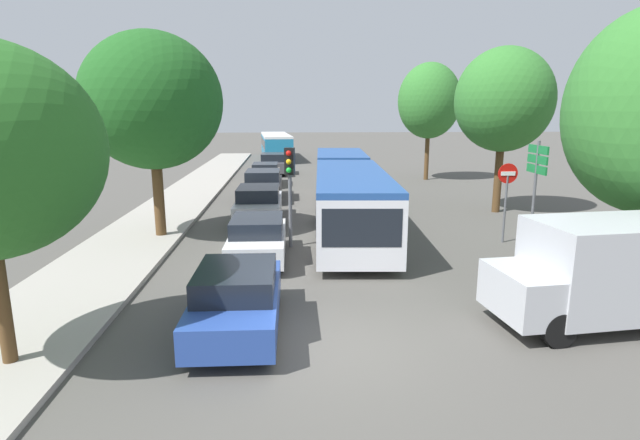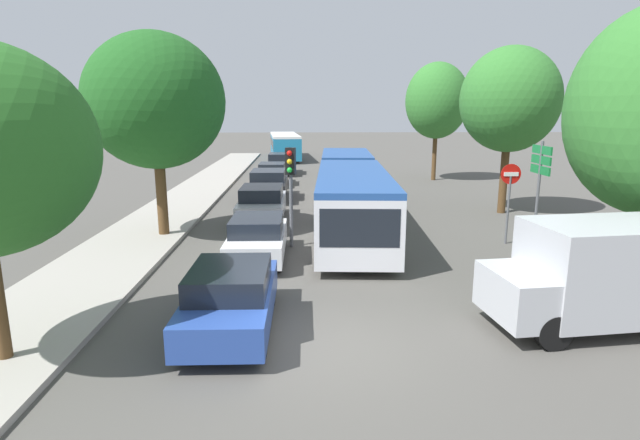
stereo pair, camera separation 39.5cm
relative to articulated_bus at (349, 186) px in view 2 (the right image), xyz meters
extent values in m
plane|color=#4F4C47|center=(-1.68, -12.02, -1.42)|extent=(200.00, 200.00, 0.00)
cube|color=#9E998E|center=(-8.03, 7.91, -1.35)|extent=(3.20, 49.85, 0.14)
cube|color=silver|center=(-0.22, -3.56, -0.15)|extent=(3.04, 9.36, 1.99)
cube|color=black|center=(-0.22, -3.56, 0.21)|extent=(3.04, 9.00, 0.87)
cube|color=#234C93|center=(-0.22, -3.56, 0.94)|extent=(3.04, 9.36, 0.19)
cube|color=silver|center=(0.32, 5.16, -0.15)|extent=(2.86, 6.45, 1.99)
cube|color=black|center=(0.32, 5.16, 0.21)|extent=(2.87, 6.20, 0.87)
cube|color=#234C93|center=(0.32, 5.16, 0.94)|extent=(2.86, 6.45, 0.19)
cylinder|color=black|center=(0.09, 1.53, -0.15)|extent=(1.89, 1.08, 1.83)
cube|color=black|center=(-0.50, -8.13, 0.09)|extent=(2.18, 0.23, 1.07)
cylinder|color=black|center=(0.64, -6.57, -0.93)|extent=(0.35, 0.99, 0.97)
cylinder|color=black|center=(-1.44, -6.45, -0.93)|extent=(0.35, 0.99, 0.97)
cylinder|color=black|center=(1.00, -0.68, -0.93)|extent=(0.35, 0.99, 0.97)
cylinder|color=black|center=(-1.08, -0.55, -0.93)|extent=(0.35, 0.99, 0.97)
cylinder|color=black|center=(1.36, 5.10, -0.93)|extent=(0.35, 0.99, 0.97)
cylinder|color=black|center=(-0.72, 5.23, -0.93)|extent=(0.35, 0.99, 0.97)
cube|color=teal|center=(-3.66, 27.83, -0.18)|extent=(3.34, 11.27, 1.93)
cube|color=black|center=(-3.66, 27.83, 0.16)|extent=(3.31, 10.71, 0.81)
cube|color=silver|center=(-3.66, 27.83, 0.88)|extent=(3.34, 11.27, 0.19)
cylinder|color=black|center=(-4.98, 31.40, -0.93)|extent=(0.37, 0.99, 0.97)
cylinder|color=black|center=(-2.92, 31.57, -0.93)|extent=(0.37, 0.99, 0.97)
cylinder|color=black|center=(-4.43, 24.43, -0.93)|extent=(0.37, 0.99, 0.97)
cylinder|color=black|center=(-2.36, 24.59, -0.93)|extent=(0.37, 0.99, 0.97)
cube|color=#284799|center=(-3.58, -11.10, -0.83)|extent=(1.77, 4.10, 0.66)
cube|color=black|center=(-3.58, -11.20, -0.25)|extent=(1.61, 2.15, 0.51)
cylinder|color=black|center=(-4.30, -9.79, -1.10)|extent=(0.22, 0.62, 0.62)
cylinder|color=black|center=(-2.85, -9.80, -1.10)|extent=(0.22, 0.62, 0.62)
cylinder|color=black|center=(-4.32, -12.40, -1.10)|extent=(0.22, 0.62, 0.62)
cylinder|color=black|center=(-2.87, -12.41, -1.10)|extent=(0.22, 0.62, 0.62)
cube|color=white|center=(-3.45, -5.95, -0.85)|extent=(1.72, 3.99, 0.64)
cube|color=black|center=(-3.45, -6.05, -0.28)|extent=(1.57, 2.10, 0.49)
cylinder|color=black|center=(-4.15, -4.67, -1.11)|extent=(0.21, 0.61, 0.61)
cylinder|color=black|center=(-2.73, -4.68, -1.11)|extent=(0.21, 0.61, 0.61)
cylinder|color=black|center=(-4.17, -7.22, -1.11)|extent=(0.21, 0.61, 0.61)
cylinder|color=black|center=(-2.76, -7.23, -1.11)|extent=(0.21, 0.61, 0.61)
cube|color=#B7BABF|center=(-3.73, -0.37, -0.80)|extent=(1.87, 4.35, 0.70)
cube|color=black|center=(-3.73, -0.47, -0.18)|extent=(1.71, 2.28, 0.54)
cylinder|color=black|center=(-4.49, 1.02, -1.09)|extent=(0.23, 0.66, 0.66)
cylinder|color=black|center=(-2.95, 1.01, -1.09)|extent=(0.23, 0.66, 0.66)
cylinder|color=black|center=(-4.51, -1.75, -1.09)|extent=(0.23, 0.66, 0.66)
cylinder|color=black|center=(-2.97, -1.76, -1.09)|extent=(0.23, 0.66, 0.66)
cube|color=black|center=(-3.80, 5.15, -0.78)|extent=(1.92, 4.46, 0.72)
cube|color=black|center=(-3.80, 5.05, -0.15)|extent=(1.75, 2.34, 0.55)
cylinder|color=black|center=(-4.58, 6.58, -1.08)|extent=(0.24, 0.68, 0.68)
cylinder|color=black|center=(-3.00, 6.57, -1.08)|extent=(0.24, 0.68, 0.68)
cylinder|color=black|center=(-4.60, 3.74, -1.08)|extent=(0.24, 0.68, 0.68)
cylinder|color=black|center=(-3.02, 3.73, -1.08)|extent=(0.24, 0.68, 0.68)
cube|color=tan|center=(-3.91, 10.33, -0.85)|extent=(1.72, 3.99, 0.64)
cube|color=black|center=(-3.91, 10.24, -0.28)|extent=(1.57, 2.09, 0.49)
cylinder|color=black|center=(-4.60, 11.61, -1.11)|extent=(0.21, 0.61, 0.61)
cylinder|color=black|center=(-3.19, 11.60, -1.11)|extent=(0.21, 0.61, 0.61)
cylinder|color=black|center=(-4.62, 9.07, -1.11)|extent=(0.21, 0.61, 0.61)
cylinder|color=black|center=(-3.21, 9.06, -1.11)|extent=(0.21, 0.61, 0.61)
cube|color=#47474C|center=(-3.56, 15.89, -0.79)|extent=(1.90, 4.42, 0.71)
cube|color=black|center=(-3.56, 15.79, -0.16)|extent=(1.74, 2.32, 0.54)
cylinder|color=black|center=(-4.33, 17.31, -1.08)|extent=(0.24, 0.67, 0.67)
cylinder|color=black|center=(-2.76, 17.29, -1.08)|extent=(0.24, 0.67, 0.67)
cylinder|color=black|center=(-4.35, 14.49, -1.08)|extent=(0.24, 0.67, 0.67)
cylinder|color=black|center=(-2.79, 14.48, -1.08)|extent=(0.24, 0.67, 0.67)
cube|color=#B7BABF|center=(4.84, -11.23, -0.11)|extent=(4.29, 2.43, 2.00)
cube|color=#B7BABF|center=(2.35, -11.50, -0.58)|extent=(1.10, 1.99, 1.00)
cylinder|color=black|center=(2.84, -12.29, -1.06)|extent=(0.74, 0.32, 0.72)
cylinder|color=black|center=(2.66, -10.62, -1.06)|extent=(0.74, 0.32, 0.72)
cylinder|color=black|center=(5.94, -10.27, -1.06)|extent=(0.74, 0.32, 0.72)
cylinder|color=#56595E|center=(-2.42, -4.49, 0.28)|extent=(0.12, 0.12, 3.40)
cube|color=black|center=(-2.42, -4.49, 1.53)|extent=(0.36, 0.30, 0.90)
sphere|color=red|center=(-2.45, -4.63, 1.81)|extent=(0.18, 0.18, 0.18)
sphere|color=#EAAD14|center=(-2.45, -4.63, 1.53)|extent=(0.18, 0.18, 0.18)
sphere|color=green|center=(-2.45, -4.63, 1.25)|extent=(0.18, 0.18, 0.18)
cylinder|color=#56595E|center=(5.14, -4.37, -0.22)|extent=(0.08, 0.08, 2.40)
cylinder|color=red|center=(5.14, -4.37, 1.05)|extent=(0.70, 0.03, 0.70)
cube|color=white|center=(5.14, -4.39, 1.05)|extent=(0.50, 0.04, 0.14)
cylinder|color=#56595E|center=(6.11, -4.46, 0.38)|extent=(0.10, 0.10, 3.60)
cube|color=#197A38|center=(6.11, -4.46, 1.88)|extent=(0.09, 1.40, 0.28)
cube|color=#197A38|center=(6.11, -4.46, 1.54)|extent=(0.09, 1.40, 0.28)
cube|color=#197A38|center=(6.11, -4.46, 1.20)|extent=(0.09, 1.40, 0.28)
cylinder|color=#51381E|center=(-7.18, -3.00, 0.16)|extent=(0.38, 0.38, 3.15)
ellipsoid|color=#1E561E|center=(-7.18, -3.00, 3.51)|extent=(4.88, 4.88, 4.74)
ellipsoid|color=#33752D|center=(-6.85, -3.21, 2.80)|extent=(2.93, 2.93, 2.61)
cylinder|color=#51381E|center=(7.01, -8.52, -0.13)|extent=(0.33, 0.33, 2.57)
cylinder|color=#51381E|center=(7.13, 1.02, 0.26)|extent=(0.35, 0.35, 3.35)
ellipsoid|color=#33752D|center=(7.13, 1.02, 3.66)|extent=(4.31, 4.31, 4.59)
ellipsoid|color=#3D7F38|center=(6.98, 0.84, 2.97)|extent=(2.59, 2.59, 2.52)
cylinder|color=#51381E|center=(6.90, 12.17, 0.28)|extent=(0.29, 0.29, 3.39)
ellipsoid|color=#33752D|center=(6.90, 12.17, 3.82)|extent=(4.12, 4.12, 4.94)
camera|label=1|loc=(-2.47, -21.16, 3.19)|focal=28.00mm
camera|label=2|loc=(-2.07, -21.18, 3.19)|focal=28.00mm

